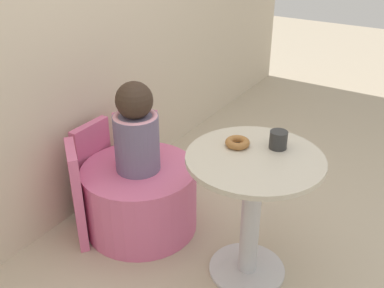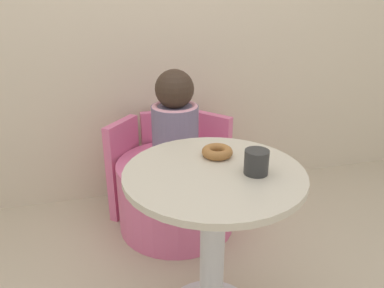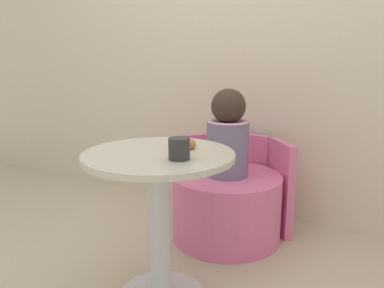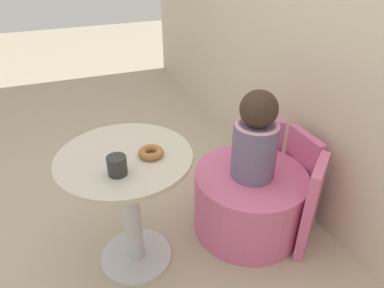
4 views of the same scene
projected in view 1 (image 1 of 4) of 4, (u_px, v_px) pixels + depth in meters
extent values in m
plane|color=#B7A88E|center=(236.00, 273.00, 2.35)|extent=(12.00, 12.00, 0.00)
cube|color=beige|center=(50.00, 16.00, 2.32)|extent=(6.00, 0.06, 2.40)
cylinder|color=silver|center=(247.00, 269.00, 2.37)|extent=(0.40, 0.40, 0.02)
cylinder|color=silver|center=(251.00, 218.00, 2.21)|extent=(0.10, 0.10, 0.65)
cylinder|color=beige|center=(255.00, 159.00, 2.05)|extent=(0.64, 0.64, 0.02)
cylinder|color=#DB6693|center=(140.00, 197.00, 2.62)|extent=(0.65, 0.65, 0.40)
cube|color=#DB6693|center=(94.00, 167.00, 2.74)|extent=(0.28, 0.05, 0.58)
cube|color=#DB6693|center=(137.00, 154.00, 2.88)|extent=(0.22, 0.25, 0.58)
cube|color=#DB6693|center=(77.00, 195.00, 2.48)|extent=(0.22, 0.25, 0.58)
cylinder|color=slate|center=(137.00, 143.00, 2.45)|extent=(0.25, 0.25, 0.32)
torus|color=pink|center=(135.00, 118.00, 2.38)|extent=(0.25, 0.25, 0.04)
sphere|color=#38281E|center=(134.00, 100.00, 2.33)|extent=(0.20, 0.20, 0.20)
torus|color=#9E6633|center=(237.00, 143.00, 2.13)|extent=(0.12, 0.12, 0.04)
cylinder|color=#2D2D2D|center=(278.00, 140.00, 2.10)|extent=(0.08, 0.08, 0.09)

